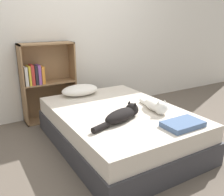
{
  "coord_description": "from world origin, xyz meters",
  "views": [
    {
      "loc": [
        -1.42,
        -2.24,
        1.41
      ],
      "look_at": [
        0.0,
        0.14,
        0.53
      ],
      "focal_mm": 40.0,
      "sensor_mm": 36.0,
      "label": 1
    }
  ],
  "objects_px": {
    "cat_light": "(156,106)",
    "bookshelf": "(45,81)",
    "cat_dark": "(122,115)",
    "pillow": "(80,90)",
    "bed": "(118,127)"
  },
  "relations": [
    {
      "from": "pillow",
      "to": "cat_light",
      "type": "distance_m",
      "value": 1.1
    },
    {
      "from": "cat_dark",
      "to": "pillow",
      "type": "bearing_deg",
      "value": 72.29
    },
    {
      "from": "bed",
      "to": "pillow",
      "type": "xyz_separation_m",
      "value": [
        -0.14,
        0.74,
        0.29
      ]
    },
    {
      "from": "pillow",
      "to": "bookshelf",
      "type": "distance_m",
      "value": 0.57
    },
    {
      "from": "pillow",
      "to": "cat_dark",
      "type": "distance_m",
      "value": 1.02
    },
    {
      "from": "pillow",
      "to": "cat_dark",
      "type": "xyz_separation_m",
      "value": [
        0.01,
        -1.02,
        -0.01
      ]
    },
    {
      "from": "cat_light",
      "to": "cat_dark",
      "type": "distance_m",
      "value": 0.46
    },
    {
      "from": "pillow",
      "to": "cat_light",
      "type": "xyz_separation_m",
      "value": [
        0.47,
        -0.99,
        -0.01
      ]
    },
    {
      "from": "bed",
      "to": "bookshelf",
      "type": "distance_m",
      "value": 1.33
    },
    {
      "from": "bookshelf",
      "to": "bed",
      "type": "bearing_deg",
      "value": -68.48
    },
    {
      "from": "cat_dark",
      "to": "bookshelf",
      "type": "distance_m",
      "value": 1.52
    },
    {
      "from": "pillow",
      "to": "bookshelf",
      "type": "xyz_separation_m",
      "value": [
        -0.33,
        0.45,
        0.08
      ]
    },
    {
      "from": "bed",
      "to": "pillow",
      "type": "bearing_deg",
      "value": 100.85
    },
    {
      "from": "cat_light",
      "to": "bookshelf",
      "type": "relative_size",
      "value": 0.47
    },
    {
      "from": "cat_light",
      "to": "cat_dark",
      "type": "relative_size",
      "value": 0.81
    }
  ]
}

